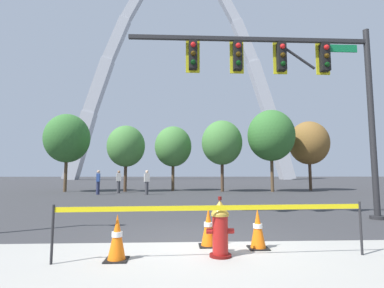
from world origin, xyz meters
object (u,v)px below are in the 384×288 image
(pedestrian_walking_left, at_px, (119,181))
(fire_hydrant, at_px, (220,228))
(traffic_signal_gantry, at_px, (295,77))
(pedestrian_standing_center, at_px, (98,182))
(traffic_cone_mid_sidewalk, at_px, (258,229))
(traffic_cone_curb_edge, at_px, (208,227))
(pedestrian_walking_right, at_px, (147,182))
(monument_arch, at_px, (181,79))
(traffic_cone_by_hydrant, at_px, (117,238))

(pedestrian_walking_left, bearing_deg, fire_hydrant, -72.69)
(traffic_signal_gantry, distance_m, pedestrian_standing_center, 14.43)
(traffic_cone_mid_sidewalk, distance_m, pedestrian_walking_left, 16.39)
(fire_hydrant, distance_m, traffic_signal_gantry, 6.18)
(traffic_cone_mid_sidewalk, bearing_deg, traffic_signal_gantry, 56.28)
(traffic_cone_curb_edge, bearing_deg, pedestrian_walking_right, 101.11)
(fire_hydrant, height_order, traffic_cone_curb_edge, fire_hydrant)
(traffic_cone_curb_edge, bearing_deg, traffic_signal_gantry, 44.92)
(traffic_cone_mid_sidewalk, height_order, pedestrian_standing_center, pedestrian_standing_center)
(traffic_cone_curb_edge, relative_size, pedestrian_standing_center, 0.46)
(fire_hydrant, xyz_separation_m, traffic_signal_gantry, (2.95, 3.75, 3.94))
(traffic_signal_gantry, height_order, monument_arch, monument_arch)
(traffic_signal_gantry, relative_size, pedestrian_walking_left, 4.92)
(pedestrian_standing_center, relative_size, pedestrian_walking_right, 1.00)
(traffic_signal_gantry, xyz_separation_m, pedestrian_walking_right, (-5.73, 10.46, -3.59))
(traffic_cone_curb_edge, distance_m, monument_arch, 64.49)
(pedestrian_walking_left, height_order, pedestrian_standing_center, same)
(fire_hydrant, distance_m, pedestrian_walking_left, 16.59)
(traffic_cone_by_hydrant, height_order, pedestrian_standing_center, pedestrian_standing_center)
(traffic_cone_curb_edge, xyz_separation_m, pedestrian_walking_left, (-4.81, 15.16, 0.46))
(traffic_cone_by_hydrant, xyz_separation_m, traffic_cone_curb_edge, (1.54, 0.82, 0.00))
(traffic_cone_by_hydrant, xyz_separation_m, traffic_cone_mid_sidewalk, (2.44, 0.61, 0.00))
(traffic_cone_mid_sidewalk, bearing_deg, pedestrian_standing_center, 115.75)
(traffic_cone_by_hydrant, bearing_deg, fire_hydrant, 4.94)
(traffic_cone_curb_edge, bearing_deg, traffic_cone_mid_sidewalk, -13.08)
(traffic_cone_mid_sidewalk, bearing_deg, monument_arch, 90.99)
(fire_hydrant, bearing_deg, traffic_cone_by_hydrant, -175.06)
(traffic_signal_gantry, xyz_separation_m, pedestrian_walking_left, (-7.88, 12.09, -3.59))
(fire_hydrant, xyz_separation_m, traffic_cone_by_hydrant, (-1.67, -0.14, -0.11))
(pedestrian_walking_right, bearing_deg, traffic_cone_curb_edge, -78.89)
(pedestrian_standing_center, bearing_deg, traffic_signal_gantry, -50.21)
(traffic_cone_by_hydrant, bearing_deg, traffic_cone_mid_sidewalk, 14.17)
(traffic_signal_gantry, bearing_deg, pedestrian_walking_right, 118.72)
(pedestrian_walking_left, bearing_deg, traffic_cone_by_hydrant, -78.45)
(pedestrian_standing_center, bearing_deg, traffic_cone_by_hydrant, -73.53)
(fire_hydrant, height_order, traffic_signal_gantry, traffic_signal_gantry)
(traffic_cone_mid_sidewalk, distance_m, monument_arch, 64.69)
(traffic_cone_mid_sidewalk, height_order, pedestrian_walking_left, pedestrian_walking_left)
(traffic_cone_mid_sidewalk, height_order, traffic_cone_curb_edge, same)
(pedestrian_walking_right, bearing_deg, traffic_cone_by_hydrant, -85.57)
(traffic_cone_by_hydrant, bearing_deg, pedestrian_walking_right, 94.43)
(traffic_signal_gantry, relative_size, monument_arch, 0.14)
(traffic_cone_by_hydrant, relative_size, pedestrian_standing_center, 0.46)
(fire_hydrant, bearing_deg, monument_arch, 90.26)
(monument_arch, bearing_deg, pedestrian_standing_center, -97.02)
(fire_hydrant, relative_size, traffic_cone_mid_sidewalk, 1.36)
(fire_hydrant, distance_m, traffic_cone_by_hydrant, 1.68)
(traffic_cone_curb_edge, relative_size, monument_arch, 0.01)
(pedestrian_walking_right, bearing_deg, traffic_signal_gantry, -61.28)
(monument_arch, bearing_deg, pedestrian_walking_right, -93.07)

